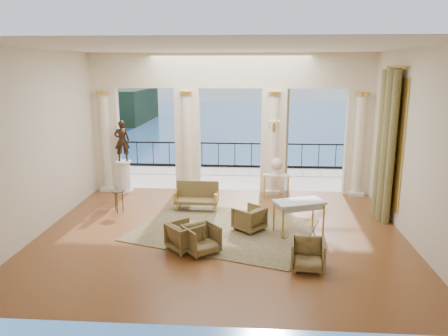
# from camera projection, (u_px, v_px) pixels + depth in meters

# --- Properties ---
(floor) EXTENTS (9.00, 9.00, 0.00)m
(floor) POSITION_uv_depth(u_px,v_px,m) (222.00, 234.00, 10.90)
(floor) COLOR #4C2613
(floor) RESTS_ON ground
(room_walls) EXTENTS (9.00, 9.00, 9.00)m
(room_walls) POSITION_uv_depth(u_px,v_px,m) (217.00, 125.00, 9.16)
(room_walls) COLOR beige
(room_walls) RESTS_ON ground
(arcade) EXTENTS (9.00, 0.56, 4.50)m
(arcade) POSITION_uv_depth(u_px,v_px,m) (230.00, 114.00, 14.03)
(arcade) COLOR beige
(arcade) RESTS_ON ground
(terrace) EXTENTS (10.00, 3.60, 0.10)m
(terrace) POSITION_uv_depth(u_px,v_px,m) (233.00, 178.00, 16.55)
(terrace) COLOR beige
(terrace) RESTS_ON ground
(balustrade) EXTENTS (9.00, 0.06, 1.03)m
(balustrade) POSITION_uv_depth(u_px,v_px,m) (235.00, 157.00, 18.00)
(balustrade) COLOR black
(balustrade) RESTS_ON terrace
(palm_tree) EXTENTS (2.00, 2.00, 4.50)m
(palm_tree) POSITION_uv_depth(u_px,v_px,m) (288.00, 66.00, 16.25)
(palm_tree) COLOR #4C3823
(palm_tree) RESTS_ON terrace
(headland) EXTENTS (22.00, 18.00, 6.00)m
(headland) POSITION_uv_depth(u_px,v_px,m) (90.00, 105.00, 81.60)
(headland) COLOR black
(headland) RESTS_ON sea
(sea) EXTENTS (160.00, 160.00, 0.00)m
(sea) POSITION_uv_depth(u_px,v_px,m) (249.00, 130.00, 70.55)
(sea) COLOR #20528C
(sea) RESTS_ON ground
(curtain) EXTENTS (0.33, 1.40, 4.09)m
(curtain) POSITION_uv_depth(u_px,v_px,m) (386.00, 146.00, 11.61)
(curtain) COLOR brown
(curtain) RESTS_ON ground
(window_frame) EXTENTS (0.04, 1.60, 3.40)m
(window_frame) POSITION_uv_depth(u_px,v_px,m) (393.00, 143.00, 11.58)
(window_frame) COLOR gold
(window_frame) RESTS_ON room_walls
(wall_sconce) EXTENTS (0.30, 0.11, 0.33)m
(wall_sconce) POSITION_uv_depth(u_px,v_px,m) (274.00, 127.00, 13.71)
(wall_sconce) COLOR gold
(wall_sconce) RESTS_ON arcade
(rug) EXTENTS (5.09, 4.50, 0.02)m
(rug) POSITION_uv_depth(u_px,v_px,m) (224.00, 230.00, 11.14)
(rug) COLOR #33381E
(rug) RESTS_ON ground
(armchair_a) EXTENTS (0.94, 0.93, 0.71)m
(armchair_a) POSITION_uv_depth(u_px,v_px,m) (201.00, 238.00, 9.71)
(armchair_a) COLOR #4D3E1F
(armchair_a) RESTS_ON ground
(armchair_b) EXTENTS (0.73, 0.69, 0.70)m
(armchair_b) POSITION_uv_depth(u_px,v_px,m) (308.00, 253.00, 8.93)
(armchair_b) COLOR #4D3E1F
(armchair_b) RESTS_ON ground
(armchair_c) EXTENTS (0.91, 0.91, 0.69)m
(armchair_c) POSITION_uv_depth(u_px,v_px,m) (249.00, 217.00, 11.07)
(armchair_c) COLOR #4D3E1F
(armchair_c) RESTS_ON ground
(armchair_d) EXTENTS (0.93, 0.93, 0.70)m
(armchair_d) POSITION_uv_depth(u_px,v_px,m) (185.00, 235.00, 9.88)
(armchair_d) COLOR #4D3E1F
(armchair_d) RESTS_ON ground
(settee) EXTENTS (1.25, 0.56, 0.82)m
(settee) POSITION_uv_depth(u_px,v_px,m) (197.00, 196.00, 12.67)
(settee) COLOR #4D3E1F
(settee) RESTS_ON ground
(game_table) EXTENTS (1.36, 1.04, 0.83)m
(game_table) POSITION_uv_depth(u_px,v_px,m) (299.00, 204.00, 10.82)
(game_table) COLOR #A8C3D0
(game_table) RESTS_ON ground
(pedestal) EXTENTS (0.57, 0.57, 1.05)m
(pedestal) POSITION_uv_depth(u_px,v_px,m) (124.00, 177.00, 14.42)
(pedestal) COLOR silver
(pedestal) RESTS_ON ground
(statue) EXTENTS (0.55, 0.42, 1.33)m
(statue) POSITION_uv_depth(u_px,v_px,m) (122.00, 141.00, 14.15)
(statue) COLOR black
(statue) RESTS_ON pedestal
(console_table) EXTENTS (0.85, 0.38, 0.79)m
(console_table) POSITION_uv_depth(u_px,v_px,m) (276.00, 179.00, 13.62)
(console_table) COLOR silver
(console_table) RESTS_ON ground
(urn) EXTENTS (0.39, 0.39, 0.52)m
(urn) POSITION_uv_depth(u_px,v_px,m) (277.00, 165.00, 13.52)
(urn) COLOR white
(urn) RESTS_ON console_table
(side_table) EXTENTS (0.39, 0.39, 0.63)m
(side_table) POSITION_uv_depth(u_px,v_px,m) (118.00, 194.00, 12.41)
(side_table) COLOR black
(side_table) RESTS_ON ground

